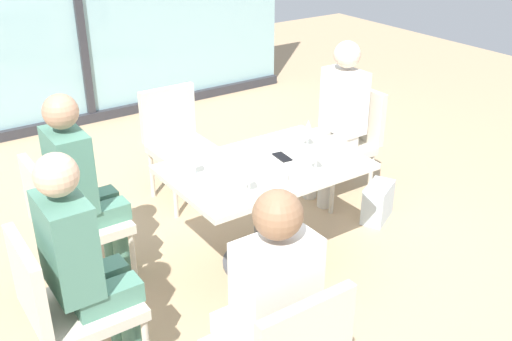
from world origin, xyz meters
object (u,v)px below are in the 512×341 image
Objects in this scene: chair_far_left at (68,218)px; person_far_left at (82,183)px; chair_side_end at (66,302)px; chair_near_window at (178,138)px; person_far_right at (337,115)px; chair_far_right at (346,136)px; wine_glass_2 at (316,150)px; wine_glass_1 at (249,171)px; coffee_cup at (282,175)px; wine_glass_0 at (194,155)px; person_side_end at (83,259)px; handbag_0 at (377,202)px; person_front_left at (268,303)px; wine_glass_3 at (308,128)px; cell_phone_on_table at (282,157)px; dining_table_main at (265,194)px.

chair_far_left is 0.23m from person_far_left.
chair_near_window is (1.38, 1.48, 0.00)m from chair_side_end.
chair_far_right is at bearing 0.00° from person_far_right.
wine_glass_1 is at bearing -179.35° from wine_glass_2.
wine_glass_0 is at bearing 135.01° from coffee_cup.
wine_glass_1 is 1.00× the size of wine_glass_2.
chair_far_right is 1.39m from coffee_cup.
chair_near_window is at bearing 144.50° from person_far_right.
chair_side_end is 2.03m from chair_near_window.
person_side_end is at bearing -109.33° from person_far_left.
wine_glass_0 reaches higher than chair_far_left.
chair_near_window is at bearing 104.41° from handbag_0.
person_front_left is 1.61m from wine_glass_3.
wine_glass_0 is at bearing -167.53° from chair_far_right.
wine_glass_2 reaches higher than chair_far_left.
person_side_end is 6.81× the size of wine_glass_1.
person_front_left is at bearing -49.92° from chair_side_end.
person_far_right is at bearing 32.98° from cell_phone_on_table.
handbag_0 is (2.15, -0.46, -0.36)m from chair_far_left.
wine_glass_1 reaches higher than chair_side_end.
wine_glass_2 reaches higher than coffee_cup.
wine_glass_2 is at bearing 0.65° from wine_glass_1.
person_side_end is (-1.27, -1.48, 0.20)m from chair_near_window.
wine_glass_2 is at bearing -49.21° from dining_table_main.
wine_glass_0 and wine_glass_1 have the same top height.
wine_glass_3 is at bearing -14.64° from chair_far_left.
person_far_right is 2.40m from person_side_end.
chair_side_end is 4.70× the size of wine_glass_0.
person_far_right is 1.47m from wine_glass_0.
person_far_left reaches higher than chair_near_window.
wine_glass_3 is at bearing 35.14° from coffee_cup.
wine_glass_2 is (1.48, 0.07, 0.16)m from person_side_end.
chair_side_end is 9.67× the size of coffee_cup.
wine_glass_2 is (0.20, -0.24, 0.34)m from dining_table_main.
person_front_left is 4.20× the size of handbag_0.
chair_far_left is 1.53m from wine_glass_2.
coffee_cup reaches higher than cell_phone_on_table.
person_far_right is (1.00, -0.71, 0.20)m from chair_near_window.
chair_far_left is at bearing -147.26° from chair_near_window.
chair_side_end is 0.88m from person_far_left.
wine_glass_0 reaches higher than chair_far_right.
chair_far_left is 2.23m from handbag_0.
chair_far_left is 4.70× the size of wine_glass_1.
wine_glass_3 is (0.81, -0.05, 0.00)m from wine_glass_0.
wine_glass_0 is (0.69, -0.34, 0.37)m from chair_far_left.
person_side_end reaches higher than chair_side_end.
chair_side_end is 2.51m from person_far_right.
chair_near_window is at bearing 35.50° from person_far_left.
person_far_right reaches higher than dining_table_main.
person_far_left is at bearing -144.50° from chair_near_window.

